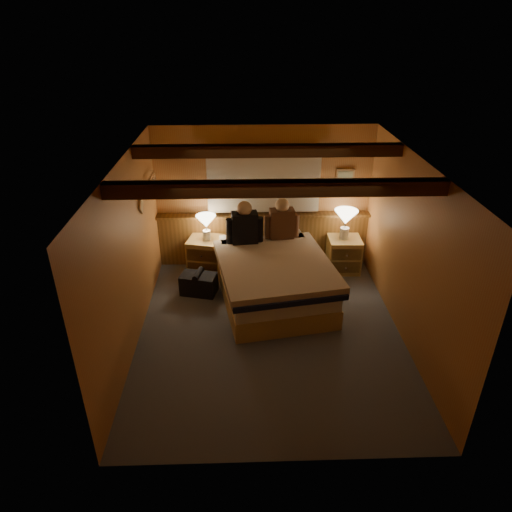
{
  "coord_description": "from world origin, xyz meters",
  "views": [
    {
      "loc": [
        -0.36,
        -5.13,
        3.91
      ],
      "look_at": [
        -0.18,
        0.4,
        0.98
      ],
      "focal_mm": 32.0,
      "sensor_mm": 36.0,
      "label": 1
    }
  ],
  "objects_px": {
    "person_right": "(282,222)",
    "lamp_right": "(346,219)",
    "nightstand_right": "(344,255)",
    "nightstand_left": "(206,255)",
    "bed": "(273,278)",
    "lamp_left": "(206,223)",
    "person_left": "(245,226)",
    "duffel_bag": "(199,284)"
  },
  "relations": [
    {
      "from": "lamp_right",
      "to": "person_left",
      "type": "xyz_separation_m",
      "value": [
        -1.67,
        -0.3,
        0.04
      ]
    },
    {
      "from": "bed",
      "to": "duffel_bag",
      "type": "bearing_deg",
      "value": 159.93
    },
    {
      "from": "nightstand_left",
      "to": "person_left",
      "type": "distance_m",
      "value": 0.99
    },
    {
      "from": "duffel_bag",
      "to": "lamp_right",
      "type": "bearing_deg",
      "value": 29.55
    },
    {
      "from": "duffel_bag",
      "to": "person_left",
      "type": "bearing_deg",
      "value": 41.35
    },
    {
      "from": "nightstand_right",
      "to": "person_left",
      "type": "relative_size",
      "value": 0.83
    },
    {
      "from": "lamp_right",
      "to": "duffel_bag",
      "type": "relative_size",
      "value": 0.83
    },
    {
      "from": "nightstand_right",
      "to": "lamp_left",
      "type": "relative_size",
      "value": 1.38
    },
    {
      "from": "nightstand_left",
      "to": "lamp_left",
      "type": "bearing_deg",
      "value": -11.72
    },
    {
      "from": "bed",
      "to": "lamp_right",
      "type": "relative_size",
      "value": 4.54
    },
    {
      "from": "lamp_left",
      "to": "lamp_right",
      "type": "xyz_separation_m",
      "value": [
        2.29,
        0.02,
        0.03
      ]
    },
    {
      "from": "bed",
      "to": "nightstand_right",
      "type": "height_order",
      "value": "bed"
    },
    {
      "from": "person_right",
      "to": "lamp_left",
      "type": "bearing_deg",
      "value": 168.75
    },
    {
      "from": "nightstand_left",
      "to": "lamp_right",
      "type": "relative_size",
      "value": 1.29
    },
    {
      "from": "nightstand_right",
      "to": "lamp_left",
      "type": "distance_m",
      "value": 2.39
    },
    {
      "from": "person_left",
      "to": "person_right",
      "type": "bearing_deg",
      "value": 9.07
    },
    {
      "from": "lamp_left",
      "to": "duffel_bag",
      "type": "height_order",
      "value": "lamp_left"
    },
    {
      "from": "lamp_left",
      "to": "duffel_bag",
      "type": "xyz_separation_m",
      "value": [
        -0.11,
        -0.67,
        -0.75
      ]
    },
    {
      "from": "lamp_right",
      "to": "person_right",
      "type": "xyz_separation_m",
      "value": [
        -1.07,
        -0.14,
        0.03
      ]
    },
    {
      "from": "person_left",
      "to": "lamp_left",
      "type": "bearing_deg",
      "value": 149.76
    },
    {
      "from": "bed",
      "to": "lamp_left",
      "type": "relative_size",
      "value": 5.34
    },
    {
      "from": "person_right",
      "to": "lamp_right",
      "type": "bearing_deg",
      "value": 2.05
    },
    {
      "from": "bed",
      "to": "lamp_left",
      "type": "distance_m",
      "value": 1.47
    },
    {
      "from": "nightstand_left",
      "to": "person_right",
      "type": "distance_m",
      "value": 1.43
    },
    {
      "from": "bed",
      "to": "person_left",
      "type": "distance_m",
      "value": 0.96
    },
    {
      "from": "lamp_right",
      "to": "duffel_bag",
      "type": "distance_m",
      "value": 2.62
    },
    {
      "from": "nightstand_right",
      "to": "duffel_bag",
      "type": "distance_m",
      "value": 2.51
    },
    {
      "from": "lamp_right",
      "to": "person_left",
      "type": "distance_m",
      "value": 1.69
    },
    {
      "from": "lamp_left",
      "to": "person_right",
      "type": "height_order",
      "value": "person_right"
    },
    {
      "from": "nightstand_right",
      "to": "nightstand_left",
      "type": "bearing_deg",
      "value": -179.21
    },
    {
      "from": "bed",
      "to": "nightstand_right",
      "type": "bearing_deg",
      "value": 24.6
    },
    {
      "from": "lamp_left",
      "to": "lamp_right",
      "type": "relative_size",
      "value": 0.85
    },
    {
      "from": "nightstand_right",
      "to": "person_right",
      "type": "relative_size",
      "value": 0.86
    },
    {
      "from": "duffel_bag",
      "to": "nightstand_left",
      "type": "bearing_deg",
      "value": 97.09
    },
    {
      "from": "nightstand_right",
      "to": "person_right",
      "type": "height_order",
      "value": "person_right"
    },
    {
      "from": "bed",
      "to": "nightstand_left",
      "type": "xyz_separation_m",
      "value": [
        -1.08,
        0.89,
        -0.06
      ]
    },
    {
      "from": "person_left",
      "to": "person_right",
      "type": "distance_m",
      "value": 0.62
    },
    {
      "from": "nightstand_left",
      "to": "lamp_left",
      "type": "xyz_separation_m",
      "value": [
        0.03,
        -0.01,
        0.61
      ]
    },
    {
      "from": "nightstand_right",
      "to": "duffel_bag",
      "type": "relative_size",
      "value": 0.98
    },
    {
      "from": "nightstand_right",
      "to": "lamp_left",
      "type": "height_order",
      "value": "lamp_left"
    },
    {
      "from": "nightstand_right",
      "to": "person_left",
      "type": "distance_m",
      "value": 1.84
    },
    {
      "from": "nightstand_left",
      "to": "lamp_right",
      "type": "xyz_separation_m",
      "value": [
        2.32,
        0.0,
        0.64
      ]
    }
  ]
}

